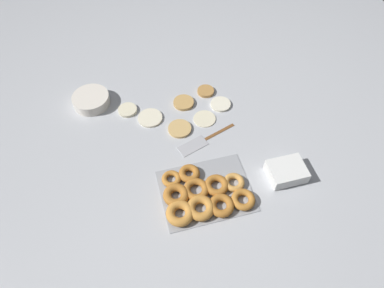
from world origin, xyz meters
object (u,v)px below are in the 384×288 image
(pancake_1, at_px, (150,118))
(pancake_2, at_px, (221,104))
(pancake_4, at_px, (205,118))
(pancake_5, at_px, (206,91))
(batter_bowl, at_px, (91,100))
(pancake_0, at_px, (180,129))
(container_stack, at_px, (287,172))
(pancake_6, at_px, (128,110))
(spatula, at_px, (199,143))
(pancake_3, at_px, (184,103))
(donut_tray, at_px, (202,195))

(pancake_1, relative_size, pancake_2, 1.19)
(pancake_4, xyz_separation_m, pancake_5, (0.05, 0.17, 0.00))
(pancake_1, distance_m, pancake_5, 0.32)
(batter_bowl, bearing_deg, pancake_0, -35.73)
(batter_bowl, xyz_separation_m, container_stack, (0.74, -0.62, 0.00))
(pancake_6, height_order, spatula, pancake_6)
(pancake_3, height_order, pancake_4, pancake_3)
(pancake_0, distance_m, pancake_4, 0.13)
(pancake_2, relative_size, batter_bowl, 0.55)
(pancake_2, relative_size, pancake_5, 1.16)
(pancake_5, bearing_deg, batter_bowl, 173.23)
(pancake_3, xyz_separation_m, donut_tray, (-0.05, -0.51, 0.01))
(pancake_1, height_order, batter_bowl, batter_bowl)
(pancake_6, bearing_deg, donut_tray, -67.93)
(donut_tray, height_order, container_stack, container_stack)
(container_stack, relative_size, spatula, 0.52)
(pancake_4, height_order, container_stack, container_stack)
(container_stack, distance_m, spatula, 0.39)
(pancake_2, xyz_separation_m, container_stack, (0.14, -0.45, 0.02))
(pancake_2, distance_m, pancake_3, 0.18)
(pancake_1, bearing_deg, pancake_3, 17.00)
(pancake_1, relative_size, pancake_3, 1.16)
(pancake_1, height_order, pancake_5, pancake_5)
(pancake_5, relative_size, spatula, 0.29)
(pancake_3, distance_m, pancake_4, 0.14)
(pancake_0, relative_size, pancake_1, 0.93)
(pancake_3, height_order, pancake_6, pancake_3)
(pancake_3, bearing_deg, pancake_4, -59.86)
(pancake_1, relative_size, pancake_6, 1.29)
(pancake_0, relative_size, spatula, 0.37)
(pancake_0, height_order, pancake_3, pancake_3)
(batter_bowl, bearing_deg, container_stack, -39.93)
(pancake_0, height_order, pancake_5, pancake_5)
(donut_tray, bearing_deg, spatula, 77.13)
(pancake_0, height_order, pancake_6, pancake_6)
(pancake_1, relative_size, pancake_5, 1.38)
(pancake_0, relative_size, batter_bowl, 0.61)
(pancake_0, height_order, container_stack, container_stack)
(pancake_3, bearing_deg, container_stack, -58.47)
(pancake_0, distance_m, pancake_5, 0.27)
(pancake_6, bearing_deg, pancake_0, -39.40)
(pancake_4, distance_m, donut_tray, 0.41)
(pancake_1, relative_size, spatula, 0.40)
(pancake_0, distance_m, pancake_1, 0.15)
(pancake_2, distance_m, donut_tray, 0.51)
(pancake_0, distance_m, pancake_2, 0.25)
(batter_bowl, relative_size, spatula, 0.61)
(container_stack, bearing_deg, pancake_2, 107.10)
(pancake_3, height_order, spatula, pancake_3)
(pancake_0, xyz_separation_m, pancake_4, (0.13, 0.03, -0.00))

